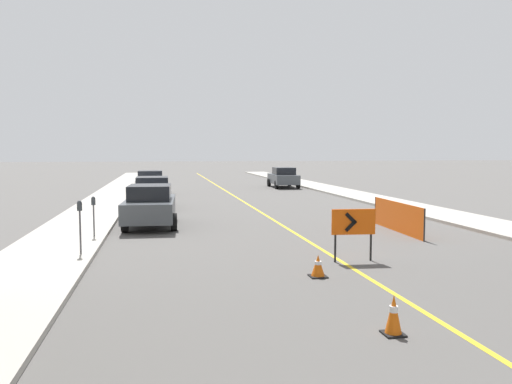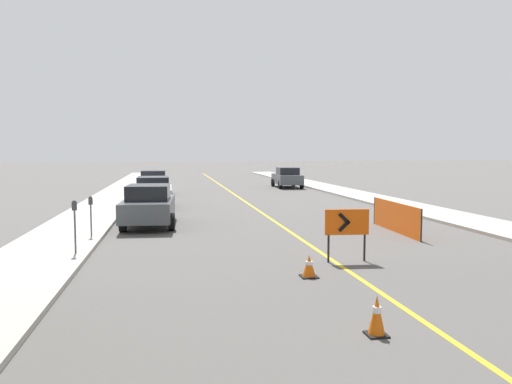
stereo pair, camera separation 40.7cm
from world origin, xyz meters
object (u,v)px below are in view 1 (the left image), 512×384
at_px(arrow_barricade_primary, 353,224).
at_px(parked_car_curb_far, 151,182).
at_px(parked_car_curb_near, 150,205).
at_px(parking_meter_far_curb, 94,208).
at_px(parking_meter_near_curb, 80,216).
at_px(parked_car_curb_mid, 152,192).
at_px(traffic_cone_fifth, 318,266).
at_px(parked_car_opposite_side, 283,177).
at_px(traffic_cone_fourth, 394,315).

distance_m(arrow_barricade_primary, parked_car_curb_far, 22.21).
relative_size(parked_car_curb_near, parking_meter_far_curb, 3.38).
bearing_deg(parking_meter_near_curb, parked_car_curb_near, 72.53).
bearing_deg(parked_car_curb_mid, parking_meter_far_curb, -100.97).
relative_size(arrow_barricade_primary, parked_car_curb_mid, 0.32).
bearing_deg(traffic_cone_fifth, parking_meter_far_curb, 133.83).
bearing_deg(parked_car_opposite_side, parking_meter_far_curb, -115.84).
xyz_separation_m(parked_car_curb_near, parking_meter_near_curb, (-1.72, -5.46, 0.33)).
relative_size(parked_car_curb_far, parking_meter_far_curb, 3.33).
bearing_deg(arrow_barricade_primary, parked_car_opposite_side, 84.72).
distance_m(arrow_barricade_primary, parked_car_curb_mid, 14.37).
bearing_deg(parking_meter_far_curb, arrow_barricade_primary, -32.61).
xyz_separation_m(parked_car_curb_mid, parking_meter_near_curb, (-1.71, -11.60, 0.33)).
relative_size(traffic_cone_fifth, arrow_barricade_primary, 0.37).
relative_size(traffic_cone_fifth, parking_meter_far_curb, 0.39).
bearing_deg(traffic_cone_fifth, parked_car_opposite_side, 77.70).
distance_m(traffic_cone_fifth, parked_car_curb_near, 9.44).
xyz_separation_m(traffic_cone_fifth, arrow_barricade_primary, (1.39, 1.37, 0.73)).
bearing_deg(parking_meter_far_curb, parked_car_opposite_side, 61.68).
xyz_separation_m(parking_meter_near_curb, parking_meter_far_curb, (0.00, 2.74, -0.09)).
bearing_deg(parking_meter_far_curb, traffic_cone_fifth, -46.17).
bearing_deg(traffic_cone_fourth, parked_car_opposite_side, 79.19).
bearing_deg(parking_meter_near_curb, arrow_barricade_primary, -13.98).
xyz_separation_m(parked_car_curb_far, parked_car_opposite_side, (10.15, 4.53, 0.00)).
relative_size(parked_car_curb_mid, parked_car_curb_far, 1.00).
bearing_deg(arrow_barricade_primary, traffic_cone_fourth, -100.24).
xyz_separation_m(arrow_barricade_primary, parked_car_opposite_side, (4.58, 26.02, -0.18)).
bearing_deg(arrow_barricade_primary, parked_car_curb_mid, 116.42).
height_order(arrow_barricade_primary, parked_car_curb_near, parked_car_curb_near).
distance_m(traffic_cone_fourth, parking_meter_near_curb, 8.88).
xyz_separation_m(parked_car_curb_near, parked_car_opposite_side, (9.89, 18.82, 0.00)).
bearing_deg(parked_car_curb_far, traffic_cone_fourth, -80.50).
height_order(arrow_barricade_primary, parked_car_curb_mid, parked_car_curb_mid).
bearing_deg(parked_car_curb_near, parked_car_curb_mid, 93.02).
distance_m(traffic_cone_fifth, parking_meter_far_curb, 8.17).
bearing_deg(parked_car_curb_near, parked_car_curb_far, 93.97).
xyz_separation_m(parked_car_curb_near, parked_car_curb_far, (-0.26, 14.29, 0.00)).
bearing_deg(parked_car_curb_mid, parking_meter_near_curb, -98.43).
bearing_deg(parked_car_curb_far, parked_car_curb_mid, -87.77).
relative_size(arrow_barricade_primary, parking_meter_far_curb, 1.06).
distance_m(arrow_barricade_primary, parked_car_opposite_side, 26.42).
bearing_deg(parked_car_curb_far, parked_car_opposite_side, 24.49).
xyz_separation_m(traffic_cone_fourth, arrow_barricade_primary, (1.34, 5.04, 0.66)).
xyz_separation_m(traffic_cone_fifth, parked_car_curb_near, (-3.91, 8.58, 0.55)).
bearing_deg(parking_meter_near_curb, traffic_cone_fifth, -29.00).
height_order(parked_car_curb_near, parked_car_curb_far, same).
relative_size(arrow_barricade_primary, parked_car_curb_near, 0.31).
distance_m(traffic_cone_fourth, parked_car_curb_far, 26.87).
height_order(parked_car_curb_far, parked_car_opposite_side, same).
bearing_deg(parked_car_curb_far, arrow_barricade_primary, -75.02).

